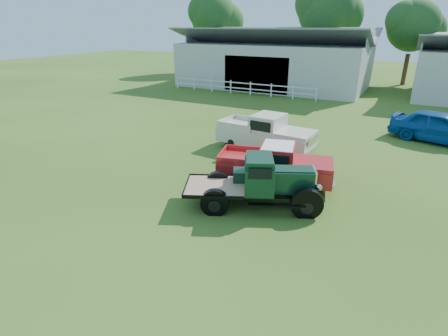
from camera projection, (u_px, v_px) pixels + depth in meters
The scene contains 10 objects.
ground at pixel (203, 205), 12.47m from camera, with size 120.00×120.00×0.00m, color #375517.
shed_left at pixel (275, 58), 35.67m from camera, with size 18.80×10.20×5.60m, color #B8B8B3, non-canonical shape.
fence_rail at pixel (240, 88), 32.04m from camera, with size 14.20×0.16×1.20m, color white, non-canonical shape.
tree_a at pixel (214, 30), 45.20m from camera, with size 6.30×6.30×10.50m, color black, non-canonical shape.
tree_b at pixel (325, 26), 39.80m from camera, with size 6.90×6.90×11.50m, color black, non-canonical shape.
tree_c at pixel (411, 40), 35.58m from camera, with size 5.40×5.40×9.00m, color black, non-canonical shape.
vintage_flatbed at pixel (256, 182), 12.14m from camera, with size 4.68×1.86×1.86m, color #123722, non-canonical shape.
red_pickup at pixel (275, 164), 13.85m from camera, with size 4.61×1.77×1.68m, color red, non-canonical shape.
white_pickup at pixel (266, 133), 17.54m from camera, with size 5.03×1.95×1.85m, color beige, non-canonical shape.
misc_car_blue at pixel (440, 127), 18.85m from camera, with size 2.01×5.01×1.71m, color #0E4794.
Camera 1 is at (5.79, -9.40, 6.00)m, focal length 28.00 mm.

